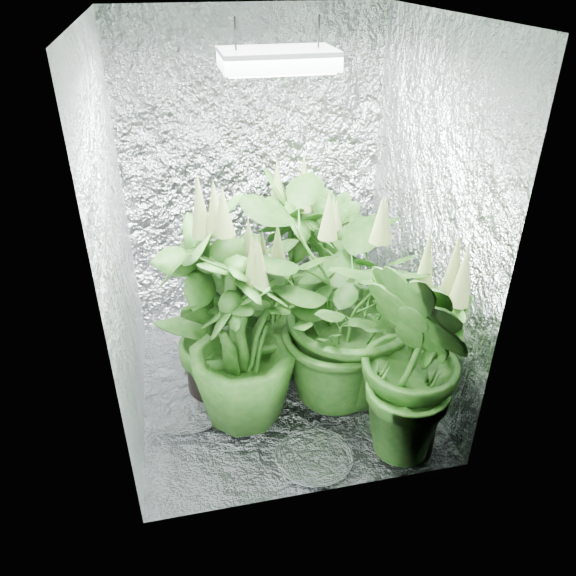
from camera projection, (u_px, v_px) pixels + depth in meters
The scene contains 13 objects.
ground at pixel (281, 385), 3.36m from camera, with size 1.60×1.60×0.00m, color silver.
walls at pixel (279, 233), 2.85m from camera, with size 1.62×1.62×2.00m.
ceiling at pixel (277, 15), 2.34m from camera, with size 1.60×1.60×0.01m, color silver.
grow_lamp at pixel (278, 60), 2.42m from camera, with size 0.50×0.30×0.22m.
plant_a at pixel (264, 310), 3.20m from camera, with size 0.85×0.85×1.01m.
plant_b at pixel (291, 256), 3.64m from camera, with size 0.78×0.78×1.16m.
plant_c at pixel (330, 266), 3.70m from camera, with size 0.66×0.66×0.98m.
plant_d at pixel (241, 340), 2.88m from camera, with size 0.77×0.77×1.10m.
plant_e at pixel (346, 307), 2.97m from camera, with size 1.39×1.39×1.28m.
plant_f at pixel (209, 303), 2.99m from camera, with size 0.83×0.83×1.34m.
plant_g at pixel (416, 362), 2.66m from camera, with size 0.64×0.64×1.20m.
circulation_fan at pixel (344, 297), 3.90m from camera, with size 0.18×0.35×0.40m.
plant_label at pixel (424, 405), 2.77m from camera, with size 0.06×0.01×0.09m, color white.
Camera 1 is at (-0.51, -2.54, 2.22)m, focal length 35.00 mm.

